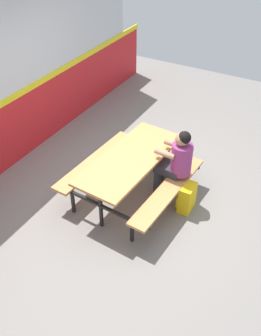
% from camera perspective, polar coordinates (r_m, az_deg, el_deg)
% --- Properties ---
extents(ground_plane, '(10.00, 10.00, 0.02)m').
position_cam_1_polar(ground_plane, '(5.91, 0.41, -3.84)').
color(ground_plane, gray).
extents(accent_backdrop, '(8.00, 0.14, 2.60)m').
position_cam_1_polar(accent_backdrop, '(6.39, -17.41, 11.38)').
color(accent_backdrop, red).
rests_on(accent_backdrop, ground).
extents(picnic_table_main, '(1.89, 1.65, 0.74)m').
position_cam_1_polar(picnic_table_main, '(5.48, 0.00, 0.20)').
color(picnic_table_main, tan).
rests_on(picnic_table_main, ground).
extents(student_nearer, '(0.38, 0.53, 1.21)m').
position_cam_1_polar(student_nearer, '(5.43, 6.97, 1.25)').
color(student_nearer, '#2D2D38').
rests_on(student_nearer, ground).
extents(backpack_dark, '(0.30, 0.22, 0.44)m').
position_cam_1_polar(backpack_dark, '(5.55, 8.49, -4.48)').
color(backpack_dark, yellow).
rests_on(backpack_dark, ground).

